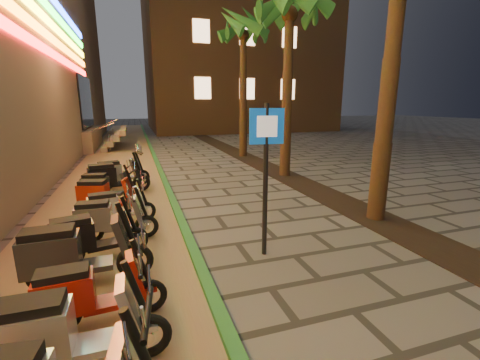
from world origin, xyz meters
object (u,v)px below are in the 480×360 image
object	(u,v)px
scooter_9	(104,195)
scooter_12	(118,173)
scooter_3	(62,332)
scooter_6	(89,237)
pedestrian_sign	(266,160)
scooter_5	(72,254)
scooter_8	(114,207)
scooter_11	(112,177)
scooter_7	(107,219)
scooter_10	(104,187)
scooter_4	(87,293)

from	to	relation	value
scooter_9	scooter_12	distance (m)	2.68
scooter_3	scooter_6	size ratio (longest dim) A/B	1.04
pedestrian_sign	scooter_6	bearing A→B (deg)	174.84
pedestrian_sign	scooter_12	distance (m)	6.64
scooter_5	scooter_8	distance (m)	2.54
scooter_11	scooter_12	size ratio (longest dim) A/B	1.09
scooter_5	pedestrian_sign	bearing A→B (deg)	0.89
scooter_6	scooter_11	size ratio (longest dim) A/B	0.89
scooter_5	scooter_7	xyz separation A→B (m)	(0.35, 1.65, -0.08)
scooter_5	scooter_8	size ratio (longest dim) A/B	1.23
pedestrian_sign	scooter_5	distance (m)	3.33
scooter_3	scooter_12	distance (m)	7.83
scooter_9	scooter_12	xyz separation A→B (m)	(0.22, 2.68, 0.01)
scooter_9	scooter_6	bearing A→B (deg)	-75.83
scooter_3	scooter_6	xyz separation A→B (m)	(-0.06, 2.52, -0.02)
scooter_11	scooter_9	bearing A→B (deg)	-105.65
scooter_7	pedestrian_sign	bearing A→B (deg)	-24.84
scooter_5	scooter_9	bearing A→B (deg)	85.28
scooter_9	scooter_11	xyz separation A→B (m)	(0.09, 1.81, 0.05)
scooter_3	scooter_9	xyz separation A→B (m)	(-0.02, 5.16, -0.02)
scooter_10	scooter_8	bearing A→B (deg)	-66.23
scooter_6	scooter_4	bearing A→B (deg)	-97.07
scooter_8	scooter_12	xyz separation A→B (m)	(-0.06, 3.59, 0.06)
scooter_6	scooter_8	world-z (taller)	scooter_6
scooter_3	scooter_4	xyz separation A→B (m)	(0.13, 0.74, -0.05)
scooter_7	scooter_6	bearing A→B (deg)	-101.15
scooter_4	scooter_9	xyz separation A→B (m)	(-0.15, 4.41, 0.03)
scooter_7	scooter_5	bearing A→B (deg)	-98.36
scooter_10	scooter_11	xyz separation A→B (m)	(0.15, 0.85, 0.07)
scooter_6	scooter_12	xyz separation A→B (m)	(0.26, 5.31, 0.02)
scooter_12	scooter_5	bearing A→B (deg)	-108.75
scooter_10	scooter_9	bearing A→B (deg)	-72.91
scooter_5	scooter_12	distance (m)	6.10
scooter_7	scooter_12	size ratio (longest dim) A/B	0.94
scooter_6	scooter_8	bearing A→B (deg)	66.50
scooter_4	scooter_8	world-z (taller)	scooter_4
scooter_12	scooter_8	bearing A→B (deg)	-104.26
scooter_4	scooter_7	xyz separation A→B (m)	(0.04, 2.65, 0.01)
scooter_12	scooter_11	bearing A→B (deg)	-113.42
scooter_8	scooter_5	bearing A→B (deg)	-111.23
scooter_8	scooter_10	world-z (taller)	scooter_10
scooter_4	scooter_12	bearing A→B (deg)	85.08
scooter_7	scooter_8	xyz separation A→B (m)	(0.09, 0.85, -0.03)
scooter_11	scooter_10	bearing A→B (deg)	-113.01
scooter_3	scooter_11	bearing A→B (deg)	89.39
scooter_3	scooter_9	size ratio (longest dim) A/B	1.03
scooter_3	scooter_5	bearing A→B (deg)	95.79
pedestrian_sign	scooter_10	xyz separation A→B (m)	(-3.01, 4.22, -1.28)
scooter_5	scooter_11	xyz separation A→B (m)	(0.25, 5.22, -0.00)
scooter_6	scooter_10	distance (m)	3.60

